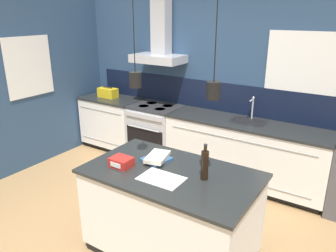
# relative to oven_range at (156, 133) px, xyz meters

# --- Properties ---
(ground_plane) EXTENTS (16.00, 16.00, 0.00)m
(ground_plane) POSITION_rel_oven_range_xyz_m (0.92, -1.69, -0.46)
(ground_plane) COLOR #A87F51
(ground_plane) RESTS_ON ground
(wall_back) EXTENTS (5.60, 2.22, 2.60)m
(wall_back) POSITION_rel_oven_range_xyz_m (0.86, 0.32, 0.90)
(wall_back) COLOR navy
(wall_back) RESTS_ON ground_plane
(wall_left) EXTENTS (0.08, 3.80, 2.60)m
(wall_left) POSITION_rel_oven_range_xyz_m (-1.51, -0.99, 0.85)
(wall_left) COLOR navy
(wall_left) RESTS_ON ground_plane
(counter_run_left) EXTENTS (1.07, 0.64, 0.91)m
(counter_run_left) POSITION_rel_oven_range_xyz_m (-0.92, 0.01, 0.01)
(counter_run_left) COLOR black
(counter_run_left) RESTS_ON ground_plane
(counter_run_sink) EXTENTS (2.24, 0.64, 1.23)m
(counter_run_sink) POSITION_rel_oven_range_xyz_m (1.50, 0.01, 0.01)
(counter_run_sink) COLOR black
(counter_run_sink) RESTS_ON ground_plane
(oven_range) EXTENTS (0.78, 0.66, 0.91)m
(oven_range) POSITION_rel_oven_range_xyz_m (0.00, 0.00, 0.00)
(oven_range) COLOR #B5B5BA
(oven_range) RESTS_ON ground_plane
(kitchen_island) EXTENTS (1.62, 0.96, 0.91)m
(kitchen_island) POSITION_rel_oven_range_xyz_m (1.42, -1.76, 0.00)
(kitchen_island) COLOR black
(kitchen_island) RESTS_ON ground_plane
(bottle_on_island) EXTENTS (0.07, 0.07, 0.34)m
(bottle_on_island) POSITION_rel_oven_range_xyz_m (1.74, -1.72, 0.60)
(bottle_on_island) COLOR black
(bottle_on_island) RESTS_ON kitchen_island
(book_stack) EXTENTS (0.28, 0.34, 0.07)m
(book_stack) POSITION_rel_oven_range_xyz_m (1.18, -1.65, 0.49)
(book_stack) COLOR #335684
(book_stack) RESTS_ON kitchen_island
(red_supply_box) EXTENTS (0.20, 0.17, 0.09)m
(red_supply_box) POSITION_rel_oven_range_xyz_m (0.96, -1.93, 0.50)
(red_supply_box) COLOR red
(red_supply_box) RESTS_ON kitchen_island
(paper_pile) EXTENTS (0.40, 0.27, 0.01)m
(paper_pile) POSITION_rel_oven_range_xyz_m (1.42, -1.93, 0.46)
(paper_pile) COLOR silver
(paper_pile) RESTS_ON kitchen_island
(yellow_toolbox) EXTENTS (0.34, 0.18, 0.19)m
(yellow_toolbox) POSITION_rel_oven_range_xyz_m (-1.01, 0.00, 0.54)
(yellow_toolbox) COLOR gold
(yellow_toolbox) RESTS_ON counter_run_left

